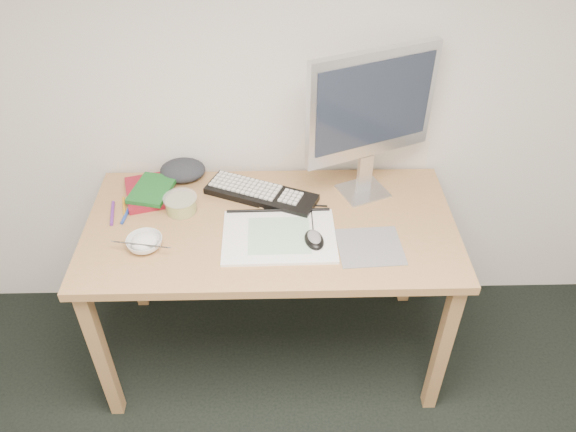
# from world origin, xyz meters

# --- Properties ---
(desk) EXTENTS (1.40, 0.70, 0.75)m
(desk) POSITION_xyz_m (-0.20, 1.43, 0.67)
(desk) COLOR #AF8250
(desk) RESTS_ON ground
(mousepad) EXTENTS (0.24, 0.22, 0.00)m
(mousepad) POSITION_xyz_m (0.16, 1.29, 0.75)
(mousepad) COLOR slate
(mousepad) RESTS_ON desk
(sketchpad) EXTENTS (0.42, 0.30, 0.01)m
(sketchpad) POSITION_xyz_m (-0.17, 1.35, 0.76)
(sketchpad) COLOR white
(sketchpad) RESTS_ON desk
(keyboard) EXTENTS (0.47, 0.31, 0.03)m
(keyboard) POSITION_xyz_m (-0.24, 1.60, 0.76)
(keyboard) COLOR black
(keyboard) RESTS_ON desk
(monitor) EXTENTS (0.49, 0.23, 0.60)m
(monitor) POSITION_xyz_m (0.17, 1.62, 1.13)
(monitor) COLOR silver
(monitor) RESTS_ON desk
(mouse) EXTENTS (0.09, 0.12, 0.04)m
(mouse) POSITION_xyz_m (-0.04, 1.31, 0.78)
(mouse) COLOR black
(mouse) RESTS_ON sketchpad
(rice_bowl) EXTENTS (0.13, 0.13, 0.04)m
(rice_bowl) POSITION_xyz_m (-0.65, 1.31, 0.77)
(rice_bowl) COLOR white
(rice_bowl) RESTS_ON desk
(chopsticks) EXTENTS (0.21, 0.05, 0.02)m
(chopsticks) POSITION_xyz_m (-0.65, 1.27, 0.79)
(chopsticks) COLOR #B9B9BB
(chopsticks) RESTS_ON rice_bowl
(fruit_tub) EXTENTS (0.16, 0.16, 0.06)m
(fruit_tub) POSITION_xyz_m (-0.55, 1.52, 0.78)
(fruit_tub) COLOR #E0CC4F
(fruit_tub) RESTS_ON desk
(book_red) EXTENTS (0.23, 0.27, 0.02)m
(book_red) POSITION_xyz_m (-0.69, 1.62, 0.76)
(book_red) COLOR maroon
(book_red) RESTS_ON desk
(book_green) EXTENTS (0.19, 0.23, 0.02)m
(book_green) POSITION_xyz_m (-0.67, 1.61, 0.78)
(book_green) COLOR #175D21
(book_green) RESTS_ON book_red
(cloth_lump) EXTENTS (0.18, 0.15, 0.07)m
(cloth_lump) POSITION_xyz_m (-0.57, 1.75, 0.78)
(cloth_lump) COLOR #26292D
(cloth_lump) RESTS_ON desk
(pencil_pink) EXTENTS (0.16, 0.02, 0.01)m
(pencil_pink) POSITION_xyz_m (-0.19, 1.48, 0.75)
(pencil_pink) COLOR pink
(pencil_pink) RESTS_ON desk
(pencil_tan) EXTENTS (0.13, 0.14, 0.01)m
(pencil_tan) POSITION_xyz_m (-0.23, 1.51, 0.75)
(pencil_tan) COLOR tan
(pencil_tan) RESTS_ON desk
(pencil_black) EXTENTS (0.18, 0.03, 0.01)m
(pencil_black) POSITION_xyz_m (-0.07, 1.54, 0.75)
(pencil_black) COLOR black
(pencil_black) RESTS_ON desk
(marker_blue) EXTENTS (0.03, 0.13, 0.01)m
(marker_blue) POSITION_xyz_m (-0.75, 1.50, 0.76)
(marker_blue) COLOR #1E3FA3
(marker_blue) RESTS_ON desk
(marker_orange) EXTENTS (0.04, 0.12, 0.01)m
(marker_orange) POSITION_xyz_m (-0.77, 1.54, 0.76)
(marker_orange) COLOR orange
(marker_orange) RESTS_ON desk
(marker_purple) EXTENTS (0.04, 0.14, 0.01)m
(marker_purple) POSITION_xyz_m (-0.81, 1.50, 0.76)
(marker_purple) COLOR #60268C
(marker_purple) RESTS_ON desk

